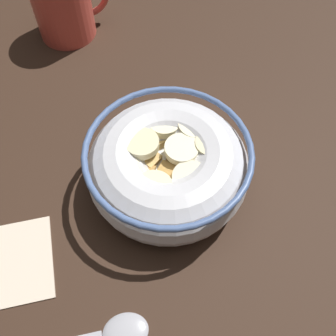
% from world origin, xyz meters
% --- Properties ---
extents(ground_plane, '(1.20, 1.20, 0.02)m').
position_xyz_m(ground_plane, '(0.00, 0.00, -0.01)').
color(ground_plane, '#332116').
extents(cereal_bowl, '(0.16, 0.16, 0.06)m').
position_xyz_m(cereal_bowl, '(0.00, 0.00, 0.03)').
color(cereal_bowl, silver).
rests_on(cereal_bowl, ground_plane).
extents(coffee_mug, '(0.10, 0.07, 0.08)m').
position_xyz_m(coffee_mug, '(-0.01, 0.26, 0.04)').
color(coffee_mug, '#D84C3F').
rests_on(coffee_mug, ground_plane).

